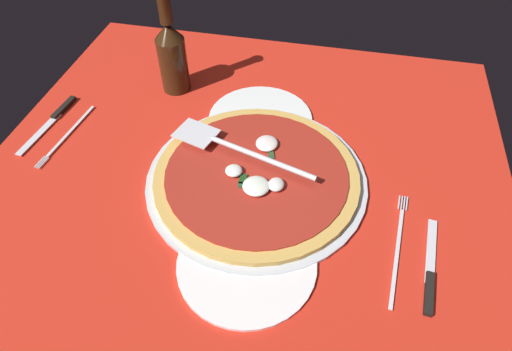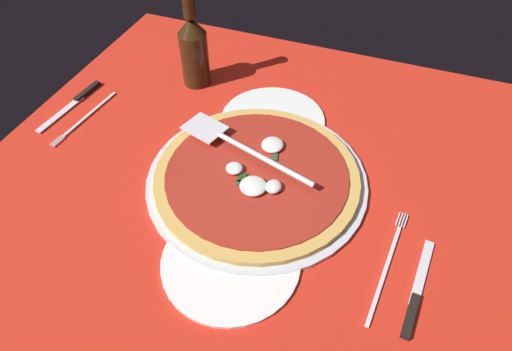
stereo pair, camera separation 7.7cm
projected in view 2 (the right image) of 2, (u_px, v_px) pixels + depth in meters
The scene contains 9 objects.
ground_plane at pixel (242, 179), 80.21cm from camera, with size 96.89×96.89×0.80cm, color red.
pizza_pan at pixel (256, 181), 78.55cm from camera, with size 39.81×39.81×1.18cm, color silver.
dinner_plate_left at pixel (274, 120), 90.27cm from camera, with size 21.52×21.52×1.00cm, color white.
dinner_plate_right at pixel (231, 261), 67.34cm from camera, with size 21.66×21.66×1.00cm, color white.
pizza at pixel (256, 177), 77.61cm from camera, with size 36.90×36.90×2.69cm.
pizza_server at pixel (240, 146), 79.61cm from camera, with size 11.58×28.32×1.00cm.
place_setting_near at pixel (80, 111), 92.67cm from camera, with size 22.36×14.34×1.40cm.
place_setting_far at pixel (401, 282), 65.09cm from camera, with size 21.94×12.81×1.40cm.
beer_bottle at pixel (194, 49), 93.49cm from camera, with size 6.16×6.16×23.15cm.
Camera 2 is at (49.52, 21.37, 59.02)cm, focal length 30.45 mm.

